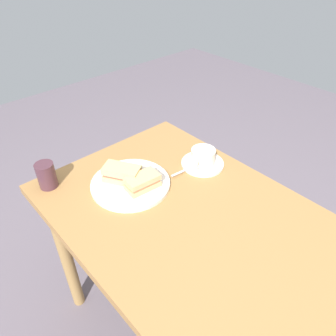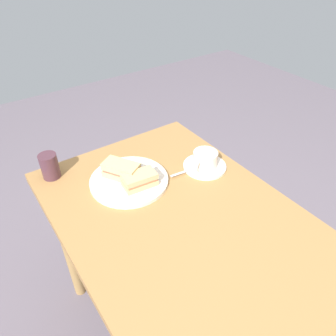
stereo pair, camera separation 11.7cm
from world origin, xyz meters
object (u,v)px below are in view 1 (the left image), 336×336
object	(u,v)px
coffee_saucer	(202,164)
drinking_glass	(46,175)
spoon	(186,169)
sandwich_back	(142,182)
coffee_cup	(203,156)
dining_table	(217,257)
sandwich_front	(122,174)
sandwich_plate	(131,184)

from	to	relation	value
coffee_saucer	drinking_glass	xyz separation A→B (m)	(-0.28, -0.49, 0.04)
spoon	drinking_glass	bearing A→B (deg)	-122.87
sandwich_back	coffee_cup	size ratio (longest dim) A/B	1.05
dining_table	spoon	size ratio (longest dim) A/B	12.79
coffee_saucer	coffee_cup	size ratio (longest dim) A/B	1.42
sandwich_front	coffee_cup	world-z (taller)	sandwich_front
sandwich_plate	sandwich_back	distance (m)	0.06
sandwich_front	sandwich_back	xyz separation A→B (m)	(0.08, 0.03, -0.00)
dining_table	spoon	bearing A→B (deg)	153.59
dining_table	coffee_saucer	size ratio (longest dim) A/B	7.77
dining_table	sandwich_back	size ratio (longest dim) A/B	10.48
sandwich_back	spoon	size ratio (longest dim) A/B	1.22
sandwich_plate	spoon	bearing A→B (deg)	68.62
coffee_saucer	spoon	bearing A→B (deg)	-96.45
sandwich_plate	coffee_saucer	distance (m)	0.29
dining_table	coffee_cup	bearing A→B (deg)	141.61
sandwich_front	coffee_cup	xyz separation A→B (m)	(0.12, 0.29, -0.00)
drinking_glass	coffee_cup	bearing A→B (deg)	60.66
dining_table	drinking_glass	bearing A→B (deg)	-154.45
sandwich_front	spoon	size ratio (longest dim) A/B	1.44
spoon	coffee_saucer	bearing A→B (deg)	83.55
coffee_cup	sandwich_back	bearing A→B (deg)	-97.85
dining_table	drinking_glass	size ratio (longest dim) A/B	13.34
coffee_cup	sandwich_plate	bearing A→B (deg)	-107.46
drinking_glass	coffee_saucer	bearing A→B (deg)	60.78
sandwich_plate	sandwich_back	world-z (taller)	sandwich_back
dining_table	sandwich_back	bearing A→B (deg)	-173.33
spoon	drinking_glass	distance (m)	0.49
sandwich_back	spoon	xyz separation A→B (m)	(0.03, 0.18, -0.03)
spoon	drinking_glass	size ratio (longest dim) A/B	1.04
dining_table	drinking_glass	xyz separation A→B (m)	(-0.56, -0.27, 0.14)
dining_table	drinking_glass	world-z (taller)	drinking_glass
spoon	sandwich_front	bearing A→B (deg)	-116.56
sandwich_plate	sandwich_back	xyz separation A→B (m)	(0.05, 0.01, 0.03)
coffee_cup	sandwich_front	bearing A→B (deg)	-111.66
dining_table	coffee_cup	world-z (taller)	coffee_cup
spoon	drinking_glass	world-z (taller)	drinking_glass
sandwich_plate	drinking_glass	world-z (taller)	drinking_glass
coffee_cup	drinking_glass	xyz separation A→B (m)	(-0.28, -0.49, 0.01)
sandwich_plate	coffee_saucer	bearing A→B (deg)	72.72
sandwich_front	spoon	distance (m)	0.24
dining_table	drinking_glass	distance (m)	0.64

